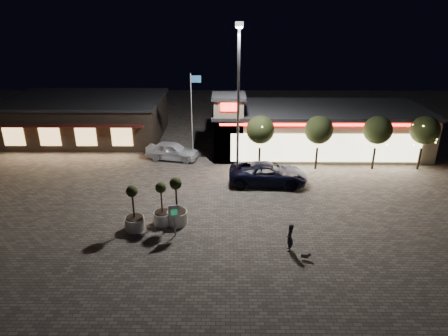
{
  "coord_description": "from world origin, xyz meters",
  "views": [
    {
      "loc": [
        1.18,
        -21.67,
        13.61
      ],
      "look_at": [
        0.94,
        6.0,
        2.1
      ],
      "focal_mm": 32.0,
      "sensor_mm": 36.0,
      "label": 1
    }
  ],
  "objects_px": {
    "valet_sign": "(174,215)",
    "pedestrian": "(290,238)",
    "pickup_truck": "(268,174)",
    "planter_left": "(134,216)",
    "white_sedan": "(172,151)",
    "planter_mid": "(177,210)"
  },
  "relations": [
    {
      "from": "pickup_truck",
      "to": "valet_sign",
      "type": "bearing_deg",
      "value": 143.46
    },
    {
      "from": "pedestrian",
      "to": "planter_mid",
      "type": "distance_m",
      "value": 7.61
    },
    {
      "from": "planter_left",
      "to": "valet_sign",
      "type": "distance_m",
      "value": 2.85
    },
    {
      "from": "pickup_truck",
      "to": "planter_mid",
      "type": "distance_m",
      "value": 9.19
    },
    {
      "from": "pickup_truck",
      "to": "valet_sign",
      "type": "distance_m",
      "value": 10.29
    },
    {
      "from": "planter_mid",
      "to": "valet_sign",
      "type": "height_order",
      "value": "planter_mid"
    },
    {
      "from": "pedestrian",
      "to": "valet_sign",
      "type": "height_order",
      "value": "valet_sign"
    },
    {
      "from": "planter_mid",
      "to": "white_sedan",
      "type": "bearing_deg",
      "value": 98.89
    },
    {
      "from": "planter_mid",
      "to": "valet_sign",
      "type": "xyz_separation_m",
      "value": [
        0.03,
        -1.51,
        0.48
      ]
    },
    {
      "from": "valet_sign",
      "to": "pickup_truck",
      "type": "bearing_deg",
      "value": 50.32
    },
    {
      "from": "white_sedan",
      "to": "pedestrian",
      "type": "height_order",
      "value": "pedestrian"
    },
    {
      "from": "pedestrian",
      "to": "planter_left",
      "type": "distance_m",
      "value": 9.9
    },
    {
      "from": "pickup_truck",
      "to": "pedestrian",
      "type": "distance_m",
      "value": 9.45
    },
    {
      "from": "white_sedan",
      "to": "planter_mid",
      "type": "bearing_deg",
      "value": -159.2
    },
    {
      "from": "pedestrian",
      "to": "planter_left",
      "type": "relative_size",
      "value": 0.56
    },
    {
      "from": "planter_mid",
      "to": "valet_sign",
      "type": "distance_m",
      "value": 1.58
    },
    {
      "from": "planter_left",
      "to": "pedestrian",
      "type": "bearing_deg",
      "value": -13.49
    },
    {
      "from": "valet_sign",
      "to": "pedestrian",
      "type": "bearing_deg",
      "value": -12.47
    },
    {
      "from": "planter_mid",
      "to": "valet_sign",
      "type": "relative_size",
      "value": 1.54
    },
    {
      "from": "pickup_truck",
      "to": "white_sedan",
      "type": "bearing_deg",
      "value": 60.58
    },
    {
      "from": "white_sedan",
      "to": "pedestrian",
      "type": "relative_size",
      "value": 2.86
    },
    {
      "from": "pickup_truck",
      "to": "white_sedan",
      "type": "relative_size",
      "value": 1.28
    }
  ]
}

